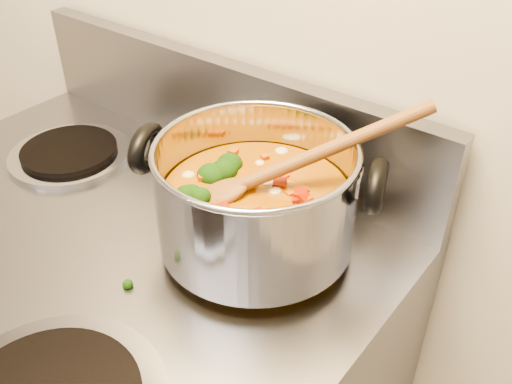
% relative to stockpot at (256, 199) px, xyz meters
% --- Properties ---
extents(stockpot, '(0.31, 0.25, 0.15)m').
position_rel_stockpot_xyz_m(stockpot, '(0.00, 0.00, 0.00)').
color(stockpot, '#9E9FA6').
rests_on(stockpot, electric_range).
extents(wooden_spoon, '(0.23, 0.23, 0.13)m').
position_rel_stockpot_xyz_m(wooden_spoon, '(0.01, 0.01, 0.04)').
color(wooden_spoon, brown).
rests_on(wooden_spoon, stockpot).
extents(cooktop_crumbs, '(0.19, 0.20, 0.01)m').
position_rel_stockpot_xyz_m(cooktop_crumbs, '(-0.09, -0.09, -0.07)').
color(cooktop_crumbs, black).
rests_on(cooktop_crumbs, electric_range).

